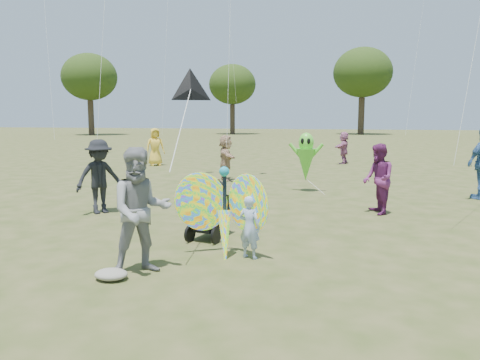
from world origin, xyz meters
name	(u,v)px	position (x,y,z in m)	size (l,w,h in m)	color
ground	(228,269)	(0.00, 0.00, 0.00)	(160.00, 160.00, 0.00)	#51592B
child_girl	(250,227)	(0.18, 0.59, 0.49)	(0.36, 0.24, 0.99)	#98AED8
adult_man	(141,211)	(-1.14, -0.44, 0.89)	(0.86, 0.67, 1.78)	gray
grey_bag	(111,274)	(-1.42, -0.82, 0.07)	(0.46, 0.37, 0.15)	gray
crowd_b	(100,177)	(-3.90, 3.12, 0.84)	(1.09, 0.63, 1.69)	black
crowd_d	(226,158)	(-2.66, 9.19, 0.79)	(1.46, 0.47, 1.57)	tan
crowd_e	(378,179)	(2.24, 4.58, 0.80)	(0.78, 0.61, 1.61)	#6B235E
crowd_g	(155,147)	(-7.13, 13.23, 0.85)	(0.83, 0.54, 1.70)	gold
crowd_j	(344,148)	(1.11, 16.24, 0.75)	(1.40, 0.45, 1.51)	#A86089
jogging_stroller	(210,204)	(-0.81, 1.65, 0.61)	(0.64, 1.11, 1.09)	black
butterfly_kite	(225,213)	(-0.22, 0.60, 0.69)	(1.74, 0.75, 1.63)	red
delta_kite_rig	(191,90)	(-1.23, 1.90, 2.69)	(0.95, 2.59, 1.68)	black
alien_kite	(306,159)	(0.30, 7.38, 0.97)	(1.12, 0.69, 1.74)	#58D331
tree_line	(380,71)	(3.67, 44.99, 6.86)	(91.78, 33.60, 10.79)	#3A2D21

